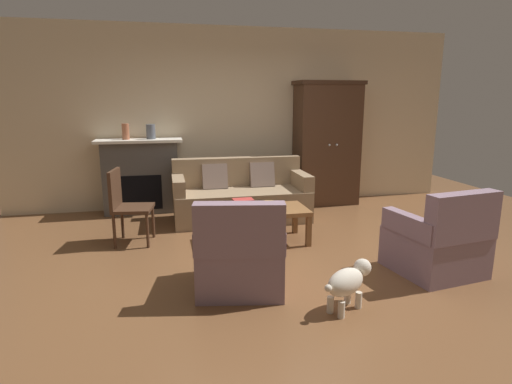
{
  "coord_description": "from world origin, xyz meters",
  "views": [
    {
      "loc": [
        -1.24,
        -4.26,
        1.72
      ],
      "look_at": [
        -0.08,
        0.87,
        0.55
      ],
      "focal_mm": 29.77,
      "sensor_mm": 36.0,
      "label": 1
    }
  ],
  "objects_px": {
    "mantel_vase_slate": "(151,132)",
    "armoire": "(326,143)",
    "mantel_vase_terracotta": "(126,132)",
    "armchair_near_left": "(240,256)",
    "armchair_near_right": "(438,243)",
    "side_chair_wooden": "(125,202)",
    "fireplace": "(141,176)",
    "book_stack": "(243,204)",
    "coffee_table": "(261,213)",
    "dog": "(348,281)",
    "fruit_bowl": "(270,205)",
    "couch": "(241,197)"
  },
  "relations": [
    {
      "from": "mantel_vase_slate",
      "to": "armoire",
      "type": "bearing_deg",
      "value": -1.24
    },
    {
      "from": "mantel_vase_terracotta",
      "to": "armchair_near_left",
      "type": "relative_size",
      "value": 0.26
    },
    {
      "from": "mantel_vase_terracotta",
      "to": "mantel_vase_slate",
      "type": "distance_m",
      "value": 0.36
    },
    {
      "from": "armchair_near_right",
      "to": "side_chair_wooden",
      "type": "relative_size",
      "value": 0.98
    },
    {
      "from": "armchair_near_left",
      "to": "armchair_near_right",
      "type": "bearing_deg",
      "value": -2.15
    },
    {
      "from": "fireplace",
      "to": "armchair_near_left",
      "type": "distance_m",
      "value": 3.15
    },
    {
      "from": "armchair_near_left",
      "to": "armoire",
      "type": "bearing_deg",
      "value": 55.72
    },
    {
      "from": "side_chair_wooden",
      "to": "book_stack",
      "type": "bearing_deg",
      "value": -11.2
    },
    {
      "from": "coffee_table",
      "to": "side_chair_wooden",
      "type": "height_order",
      "value": "side_chair_wooden"
    },
    {
      "from": "side_chair_wooden",
      "to": "dog",
      "type": "distance_m",
      "value": 2.86
    },
    {
      "from": "armchair_near_right",
      "to": "dog",
      "type": "distance_m",
      "value": 1.29
    },
    {
      "from": "mantel_vase_slate",
      "to": "armchair_near_right",
      "type": "height_order",
      "value": "mantel_vase_slate"
    },
    {
      "from": "fireplace",
      "to": "armoire",
      "type": "xyz_separation_m",
      "value": [
        2.95,
        -0.08,
        0.43
      ]
    },
    {
      "from": "dog",
      "to": "mantel_vase_slate",
      "type": "bearing_deg",
      "value": 114.05
    },
    {
      "from": "fruit_bowl",
      "to": "book_stack",
      "type": "xyz_separation_m",
      "value": [
        -0.33,
        0.02,
        0.03
      ]
    },
    {
      "from": "armchair_near_right",
      "to": "dog",
      "type": "bearing_deg",
      "value": -157.39
    },
    {
      "from": "coffee_table",
      "to": "mantel_vase_slate",
      "type": "relative_size",
      "value": 5.06
    },
    {
      "from": "book_stack",
      "to": "armchair_near_right",
      "type": "height_order",
      "value": "armchair_near_right"
    },
    {
      "from": "armchair_near_left",
      "to": "dog",
      "type": "height_order",
      "value": "armchair_near_left"
    },
    {
      "from": "armoire",
      "to": "armchair_near_left",
      "type": "xyz_separation_m",
      "value": [
        -1.98,
        -2.91,
        -0.68
      ]
    },
    {
      "from": "armoire",
      "to": "dog",
      "type": "height_order",
      "value": "armoire"
    },
    {
      "from": "armoire",
      "to": "mantel_vase_slate",
      "type": "distance_m",
      "value": 2.78
    },
    {
      "from": "mantel_vase_terracotta",
      "to": "armchair_near_right",
      "type": "bearing_deg",
      "value": -44.18
    },
    {
      "from": "armoire",
      "to": "coffee_table",
      "type": "distance_m",
      "value": 2.34
    },
    {
      "from": "fruit_bowl",
      "to": "armchair_near_left",
      "type": "height_order",
      "value": "armchair_near_left"
    },
    {
      "from": "armchair_near_left",
      "to": "mantel_vase_terracotta",
      "type": "bearing_deg",
      "value": 111.08
    },
    {
      "from": "couch",
      "to": "book_stack",
      "type": "xyz_separation_m",
      "value": [
        -0.16,
        -1.01,
        0.16
      ]
    },
    {
      "from": "armchair_near_left",
      "to": "dog",
      "type": "xyz_separation_m",
      "value": [
        0.8,
        -0.57,
        -0.07
      ]
    },
    {
      "from": "mantel_vase_slate",
      "to": "armchair_near_right",
      "type": "distance_m",
      "value": 4.22
    },
    {
      "from": "armoire",
      "to": "armchair_near_right",
      "type": "relative_size",
      "value": 2.25
    },
    {
      "from": "fireplace",
      "to": "armchair_near_right",
      "type": "distance_m",
      "value": 4.26
    },
    {
      "from": "side_chair_wooden",
      "to": "mantel_vase_terracotta",
      "type": "bearing_deg",
      "value": 91.98
    },
    {
      "from": "side_chair_wooden",
      "to": "coffee_table",
      "type": "bearing_deg",
      "value": -11.88
    },
    {
      "from": "fruit_bowl",
      "to": "mantel_vase_terracotta",
      "type": "distance_m",
      "value": 2.57
    },
    {
      "from": "armoire",
      "to": "couch",
      "type": "distance_m",
      "value": 1.8
    },
    {
      "from": "book_stack",
      "to": "armchair_near_right",
      "type": "distance_m",
      "value": 2.19
    },
    {
      "from": "fireplace",
      "to": "mantel_vase_slate",
      "type": "distance_m",
      "value": 0.68
    },
    {
      "from": "fireplace",
      "to": "side_chair_wooden",
      "type": "height_order",
      "value": "fireplace"
    },
    {
      "from": "couch",
      "to": "armchair_near_right",
      "type": "relative_size",
      "value": 2.19
    },
    {
      "from": "fruit_bowl",
      "to": "armoire",
      "type": "bearing_deg",
      "value": 50.14
    },
    {
      "from": "armchair_near_left",
      "to": "dog",
      "type": "relative_size",
      "value": 1.76
    },
    {
      "from": "armoire",
      "to": "dog",
      "type": "relative_size",
      "value": 3.88
    },
    {
      "from": "fireplace",
      "to": "armchair_near_left",
      "type": "bearing_deg",
      "value": -72.1
    },
    {
      "from": "coffee_table",
      "to": "mantel_vase_terracotta",
      "type": "height_order",
      "value": "mantel_vase_terracotta"
    },
    {
      "from": "mantel_vase_terracotta",
      "to": "dog",
      "type": "relative_size",
      "value": 0.45
    },
    {
      "from": "side_chair_wooden",
      "to": "fireplace",
      "type": "bearing_deg",
      "value": 84.8
    },
    {
      "from": "fireplace",
      "to": "fruit_bowl",
      "type": "distance_m",
      "value": 2.34
    },
    {
      "from": "couch",
      "to": "armchair_near_right",
      "type": "distance_m",
      "value": 2.83
    },
    {
      "from": "armchair_near_left",
      "to": "side_chair_wooden",
      "type": "height_order",
      "value": "side_chair_wooden"
    },
    {
      "from": "couch",
      "to": "mantel_vase_slate",
      "type": "bearing_deg",
      "value": 150.87
    }
  ]
}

